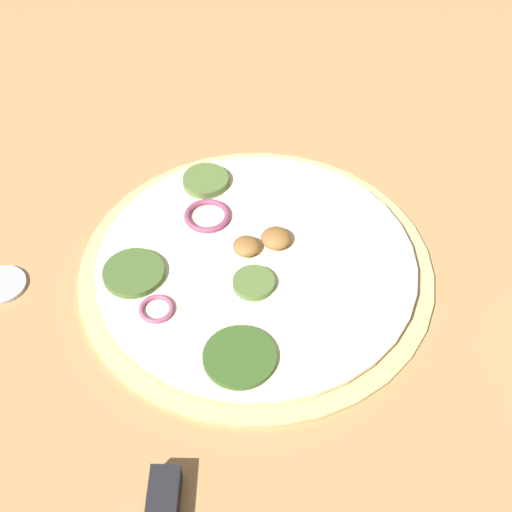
# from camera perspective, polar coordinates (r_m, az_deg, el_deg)

# --- Properties ---
(ground_plane) EXTENTS (3.00, 3.00, 0.00)m
(ground_plane) POSITION_cam_1_polar(r_m,az_deg,el_deg) (0.61, -0.00, -1.11)
(ground_plane) COLOR tan
(pizza) EXTENTS (0.30, 0.30, 0.02)m
(pizza) POSITION_cam_1_polar(r_m,az_deg,el_deg) (0.60, -0.26, -0.73)
(pizza) COLOR #D6B77A
(pizza) RESTS_ON ground_plane
(loose_cap) EXTENTS (0.04, 0.04, 0.01)m
(loose_cap) POSITION_cam_1_polar(r_m,az_deg,el_deg) (0.63, -19.72, -2.09)
(loose_cap) COLOR #B2B2B7
(loose_cap) RESTS_ON ground_plane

